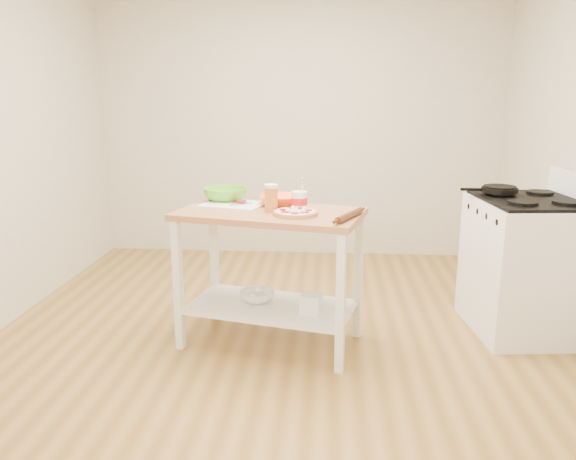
{
  "coord_description": "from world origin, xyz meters",
  "views": [
    {
      "loc": [
        0.3,
        -3.43,
        1.63
      ],
      "look_at": [
        0.05,
        -0.0,
        0.79
      ],
      "focal_mm": 35.0,
      "sensor_mm": 36.0,
      "label": 1
    }
  ],
  "objects_px": {
    "gas_stove": "(525,265)",
    "pizza": "(295,212)",
    "rolling_pin": "(350,215)",
    "shelf_glass_bowl": "(257,296)",
    "spatula": "(240,204)",
    "beer_pint": "(271,198)",
    "skillet": "(499,190)",
    "green_bowl": "(225,195)",
    "orange_bowl": "(279,200)",
    "prep_island": "(270,249)",
    "knife": "(224,200)",
    "yogurt_tub": "(299,201)",
    "cutting_board": "(234,204)",
    "shelf_bin": "(311,303)"
  },
  "relations": [
    {
      "from": "gas_stove",
      "to": "pizza",
      "type": "xyz_separation_m",
      "value": [
        -1.56,
        -0.44,
        0.44
      ]
    },
    {
      "from": "rolling_pin",
      "to": "shelf_glass_bowl",
      "type": "height_order",
      "value": "rolling_pin"
    },
    {
      "from": "spatula",
      "to": "beer_pint",
      "type": "xyz_separation_m",
      "value": [
        0.23,
        -0.15,
        0.07
      ]
    },
    {
      "from": "skillet",
      "to": "pizza",
      "type": "xyz_separation_m",
      "value": [
        -1.38,
        -0.59,
        -0.06
      ]
    },
    {
      "from": "skillet",
      "to": "green_bowl",
      "type": "relative_size",
      "value": 1.3
    },
    {
      "from": "orange_bowl",
      "to": "green_bowl",
      "type": "distance_m",
      "value": 0.4
    },
    {
      "from": "gas_stove",
      "to": "pizza",
      "type": "height_order",
      "value": "gas_stove"
    },
    {
      "from": "shelf_glass_bowl",
      "to": "orange_bowl",
      "type": "bearing_deg",
      "value": 44.2
    },
    {
      "from": "spatula",
      "to": "green_bowl",
      "type": "relative_size",
      "value": 0.49
    },
    {
      "from": "prep_island",
      "to": "knife",
      "type": "xyz_separation_m",
      "value": [
        -0.34,
        0.26,
        0.27
      ]
    },
    {
      "from": "yogurt_tub",
      "to": "green_bowl",
      "type": "bearing_deg",
      "value": 152.63
    },
    {
      "from": "yogurt_tub",
      "to": "rolling_pin",
      "type": "bearing_deg",
      "value": -35.38
    },
    {
      "from": "beer_pint",
      "to": "rolling_pin",
      "type": "bearing_deg",
      "value": -20.13
    },
    {
      "from": "orange_bowl",
      "to": "green_bowl",
      "type": "bearing_deg",
      "value": 165.69
    },
    {
      "from": "cutting_board",
      "to": "shelf_glass_bowl",
      "type": "relative_size",
      "value": 2.01
    },
    {
      "from": "green_bowl",
      "to": "beer_pint",
      "type": "distance_m",
      "value": 0.47
    },
    {
      "from": "orange_bowl",
      "to": "shelf_glass_bowl",
      "type": "relative_size",
      "value": 1.18
    },
    {
      "from": "pizza",
      "to": "yogurt_tub",
      "type": "distance_m",
      "value": 0.15
    },
    {
      "from": "spatula",
      "to": "prep_island",
      "type": "bearing_deg",
      "value": -43.99
    },
    {
      "from": "knife",
      "to": "gas_stove",
      "type": "bearing_deg",
      "value": -9.12
    },
    {
      "from": "knife",
      "to": "pizza",
      "type": "bearing_deg",
      "value": -47.14
    },
    {
      "from": "shelf_glass_bowl",
      "to": "pizza",
      "type": "bearing_deg",
      "value": -33.69
    },
    {
      "from": "gas_stove",
      "to": "pizza",
      "type": "bearing_deg",
      "value": -170.36
    },
    {
      "from": "orange_bowl",
      "to": "yogurt_tub",
      "type": "bearing_deg",
      "value": -50.88
    },
    {
      "from": "spatula",
      "to": "green_bowl",
      "type": "bearing_deg",
      "value": 116.34
    },
    {
      "from": "pizza",
      "to": "yogurt_tub",
      "type": "relative_size",
      "value": 1.27
    },
    {
      "from": "gas_stove",
      "to": "knife",
      "type": "xyz_separation_m",
      "value": [
        -2.08,
        -0.06,
        0.44
      ]
    },
    {
      "from": "green_bowl",
      "to": "rolling_pin",
      "type": "distance_m",
      "value": 0.97
    },
    {
      "from": "pizza",
      "to": "cutting_board",
      "type": "xyz_separation_m",
      "value": [
        -0.43,
        0.28,
        -0.01
      ]
    },
    {
      "from": "knife",
      "to": "green_bowl",
      "type": "distance_m",
      "value": 0.05
    },
    {
      "from": "prep_island",
      "to": "spatula",
      "type": "distance_m",
      "value": 0.37
    },
    {
      "from": "skillet",
      "to": "shelf_glass_bowl",
      "type": "distance_m",
      "value": 1.83
    },
    {
      "from": "skillet",
      "to": "rolling_pin",
      "type": "bearing_deg",
      "value": -147.07
    },
    {
      "from": "yogurt_tub",
      "to": "orange_bowl",
      "type": "bearing_deg",
      "value": 129.12
    },
    {
      "from": "spatula",
      "to": "orange_bowl",
      "type": "xyz_separation_m",
      "value": [
        0.26,
        0.06,
        0.02
      ]
    },
    {
      "from": "orange_bowl",
      "to": "rolling_pin",
      "type": "distance_m",
      "value": 0.6
    },
    {
      "from": "knife",
      "to": "yogurt_tub",
      "type": "distance_m",
      "value": 0.58
    },
    {
      "from": "spatula",
      "to": "shelf_bin",
      "type": "relative_size",
      "value": 1.18
    },
    {
      "from": "green_bowl",
      "to": "beer_pint",
      "type": "height_order",
      "value": "beer_pint"
    },
    {
      "from": "rolling_pin",
      "to": "gas_stove",
      "type": "bearing_deg",
      "value": 22.91
    },
    {
      "from": "rolling_pin",
      "to": "shelf_bin",
      "type": "xyz_separation_m",
      "value": [
        -0.23,
        0.09,
        -0.6
      ]
    },
    {
      "from": "spatula",
      "to": "cutting_board",
      "type": "bearing_deg",
      "value": 135.87
    },
    {
      "from": "knife",
      "to": "shelf_glass_bowl",
      "type": "height_order",
      "value": "knife"
    },
    {
      "from": "spatula",
      "to": "knife",
      "type": "bearing_deg",
      "value": 124.6
    },
    {
      "from": "gas_stove",
      "to": "shelf_glass_bowl",
      "type": "bearing_deg",
      "value": -177.98
    },
    {
      "from": "yogurt_tub",
      "to": "knife",
      "type": "bearing_deg",
      "value": 156.09
    },
    {
      "from": "cutting_board",
      "to": "yogurt_tub",
      "type": "height_order",
      "value": "yogurt_tub"
    },
    {
      "from": "pizza",
      "to": "shelf_glass_bowl",
      "type": "bearing_deg",
      "value": 146.31
    },
    {
      "from": "beer_pint",
      "to": "shelf_bin",
      "type": "xyz_separation_m",
      "value": [
        0.26,
        -0.09,
        -0.67
      ]
    },
    {
      "from": "pizza",
      "to": "yogurt_tub",
      "type": "height_order",
      "value": "yogurt_tub"
    }
  ]
}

